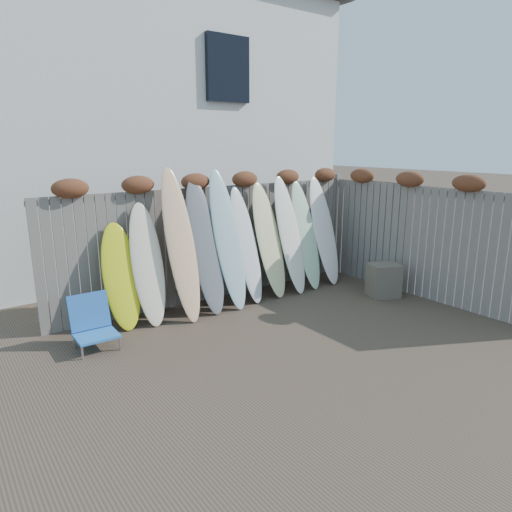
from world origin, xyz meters
TOP-DOWN VIEW (x-y plane):
  - ground at (0.00, 0.00)m, footprint 80.00×80.00m
  - back_fence at (0.06, 2.39)m, footprint 6.05×0.28m
  - right_fence at (2.99, 0.25)m, footprint 0.28×4.40m
  - house at (0.50, 6.50)m, footprint 8.50×5.50m
  - beach_chair at (-2.47, 1.61)m, footprint 0.55×0.58m
  - wooden_crate at (2.46, 0.63)m, footprint 0.65×0.61m
  - lattice_panel at (3.07, 1.31)m, footprint 0.15×1.34m
  - surfboard_0 at (-1.87, 2.06)m, footprint 0.58×0.61m
  - surfboard_1 at (-1.47, 2.00)m, footprint 0.55×0.70m
  - surfboard_2 at (-0.95, 1.90)m, footprint 0.48×0.84m
  - surfboard_3 at (-0.49, 1.93)m, footprint 0.54×0.77m
  - surfboard_4 at (-0.06, 1.92)m, footprint 0.51×0.82m
  - surfboard_5 at (0.34, 1.95)m, footprint 0.52×0.75m
  - surfboard_6 at (0.84, 1.96)m, footprint 0.61×0.77m
  - surfboard_7 at (1.31, 1.93)m, footprint 0.53×0.78m
  - surfboard_8 at (1.73, 1.95)m, footprint 0.51×0.73m
  - surfboard_9 at (2.23, 1.97)m, footprint 0.57×0.76m

SIDE VIEW (x-z plane):
  - ground at x=0.00m, z-range 0.00..0.00m
  - wooden_crate at x=2.46m, z-range 0.00..0.60m
  - beach_chair at x=-2.47m, z-range -0.03..0.69m
  - surfboard_0 at x=-1.87m, z-range 0.00..1.58m
  - surfboard_1 at x=-1.47m, z-range 0.00..1.85m
  - surfboard_5 at x=0.34m, z-range 0.00..1.99m
  - lattice_panel at x=3.07m, z-range 0.00..2.01m
  - surfboard_8 at x=1.73m, z-range 0.00..2.03m
  - surfboard_6 at x=0.84m, z-range 0.00..2.05m
  - surfboard_9 at x=2.23m, z-range 0.00..2.09m
  - surfboard_7 at x=1.31m, z-range 0.00..2.14m
  - surfboard_3 at x=-0.49m, z-range 0.00..2.17m
  - right_fence at x=2.99m, z-range 0.02..2.26m
  - surfboard_4 at x=-0.06m, z-range 0.00..2.31m
  - back_fence at x=0.06m, z-range 0.06..2.30m
  - surfboard_2 at x=-0.95m, z-range 0.00..2.37m
  - house at x=0.50m, z-range 0.04..6.36m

